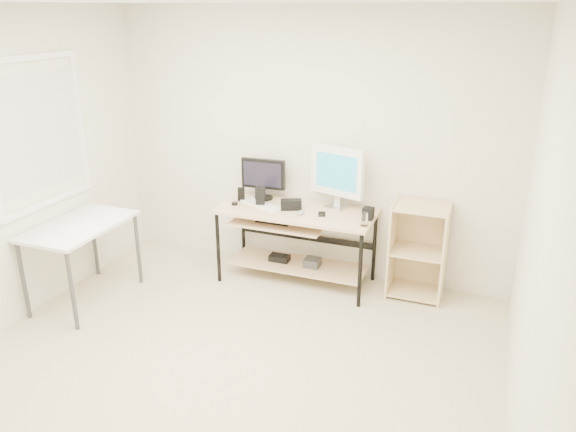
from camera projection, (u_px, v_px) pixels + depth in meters
The scene contains 16 objects.
room at pixel (195, 204), 3.78m from camera, with size 4.01×4.01×2.62m.
desk at pixel (294, 230), 5.43m from camera, with size 1.50×0.65×0.75m.
side_table at pixel (80, 233), 5.02m from camera, with size 0.60×1.00×0.75m.
shelf_unit at pixel (419, 249), 5.21m from camera, with size 0.50×0.40×0.90m.
black_monitor at pixel (263, 176), 5.57m from camera, with size 0.45×0.19×0.41m.
white_imac at pixel (337, 173), 5.28m from camera, with size 0.55×0.21×0.60m.
keyboard at pixel (261, 204), 5.46m from camera, with size 0.49×0.14×0.02m, color white.
mouse at pixel (301, 212), 5.23m from camera, with size 0.06×0.10×0.03m, color #A8A8AD.
center_speaker at pixel (291, 205), 5.34m from camera, with size 0.20×0.09×0.10m, color black.
speaker_left at pixel (260, 196), 5.43m from camera, with size 0.12×0.12×0.19m.
speaker_right at pixel (368, 213), 5.09m from camera, with size 0.09×0.09×0.11m, color black.
audio_controller at pixel (241, 194), 5.57m from camera, with size 0.07×0.04×0.14m, color black.
volume_puck at pixel (235, 204), 5.48m from camera, with size 0.06×0.06×0.03m, color black.
smartphone at pixel (322, 214), 5.22m from camera, with size 0.07×0.12×0.01m, color black.
coaster at pixel (364, 226), 4.95m from camera, with size 0.08×0.08×0.01m, color olive.
drinking_glass at pixel (364, 219), 4.93m from camera, with size 0.06×0.06×0.12m, color white.
Camera 1 is at (1.73, -3.06, 2.57)m, focal length 35.00 mm.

